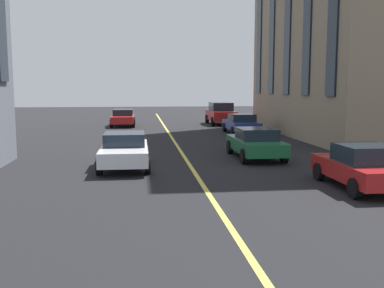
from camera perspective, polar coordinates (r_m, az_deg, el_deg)
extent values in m
cube|color=#D8C64C|center=(14.22, 1.61, -5.60)|extent=(80.00, 0.16, 0.01)
cube|color=#B21E1E|center=(15.04, 20.81, -3.14)|extent=(3.90, 1.75, 0.55)
cube|color=#19232D|center=(14.78, 21.25, -1.18)|extent=(1.64, 1.54, 0.55)
cylinder|color=black|center=(15.88, 15.93, -3.42)|extent=(0.60, 0.21, 0.60)
cylinder|color=black|center=(16.60, 21.30, -3.19)|extent=(0.60, 0.21, 0.60)
cylinder|color=black|center=(13.59, 20.11, -5.37)|extent=(0.60, 0.21, 0.60)
cube|color=#B21E1E|center=(38.28, 3.69, 3.68)|extent=(4.70, 1.95, 0.80)
cube|color=#19232D|center=(38.24, 3.70, 4.80)|extent=(2.58, 1.72, 0.70)
cylinder|color=black|center=(39.68, 1.95, 3.24)|extent=(0.76, 0.27, 0.76)
cylinder|color=black|center=(40.01, 4.61, 3.25)|extent=(0.76, 0.27, 0.76)
cylinder|color=black|center=(36.63, 2.69, 2.90)|extent=(0.76, 0.27, 0.76)
cylinder|color=black|center=(36.98, 5.55, 2.91)|extent=(0.76, 0.27, 0.76)
cube|color=#1E6038|center=(20.21, 8.10, -0.12)|extent=(4.40, 1.80, 0.55)
cube|color=#19232D|center=(19.94, 8.28, 1.30)|extent=(1.85, 1.58, 0.50)
cylinder|color=black|center=(21.45, 4.86, -0.39)|extent=(0.64, 0.22, 0.64)
cylinder|color=black|center=(21.87, 9.30, -0.31)|extent=(0.64, 0.22, 0.64)
cylinder|color=black|center=(18.65, 6.65, -1.57)|extent=(0.64, 0.22, 0.64)
cylinder|color=black|center=(19.12, 11.70, -1.45)|extent=(0.64, 0.22, 0.64)
cube|color=navy|center=(30.77, 6.29, 2.43)|extent=(4.40, 1.80, 0.55)
cube|color=#19232D|center=(30.52, 6.39, 3.38)|extent=(1.85, 1.58, 0.50)
cylinder|color=black|center=(32.03, 4.19, 2.15)|extent=(0.64, 0.22, 0.64)
cylinder|color=black|center=(32.40, 7.19, 2.17)|extent=(0.64, 0.22, 0.64)
cylinder|color=black|center=(29.20, 5.27, 1.64)|extent=(0.64, 0.22, 0.64)
cylinder|color=black|center=(29.60, 8.54, 1.67)|extent=(0.64, 0.22, 0.64)
cube|color=#B21E1E|center=(36.91, -8.82, 3.19)|extent=(4.40, 1.80, 0.55)
cube|color=#19232D|center=(37.10, -8.82, 4.02)|extent=(1.85, 1.58, 0.50)
cylinder|color=black|center=(35.46, -7.49, 2.60)|extent=(0.64, 0.22, 0.64)
cylinder|color=black|center=(35.53, -10.28, 2.56)|extent=(0.64, 0.22, 0.64)
cylinder|color=black|center=(38.36, -7.44, 2.95)|extent=(0.64, 0.22, 0.64)
cylinder|color=black|center=(38.42, -10.02, 2.91)|extent=(0.64, 0.22, 0.64)
cube|color=silver|center=(17.86, -8.62, -1.10)|extent=(4.40, 1.80, 0.55)
cube|color=#19232D|center=(18.01, -8.63, 0.65)|extent=(1.85, 1.58, 0.50)
cylinder|color=black|center=(16.46, -5.75, -2.73)|extent=(0.64, 0.22, 0.64)
cylinder|color=black|center=(16.52, -11.76, -2.81)|extent=(0.64, 0.22, 0.64)
cylinder|color=black|center=(19.33, -5.91, -1.25)|extent=(0.64, 0.22, 0.64)
cylinder|color=black|center=(19.38, -11.02, -1.32)|extent=(0.64, 0.22, 0.64)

